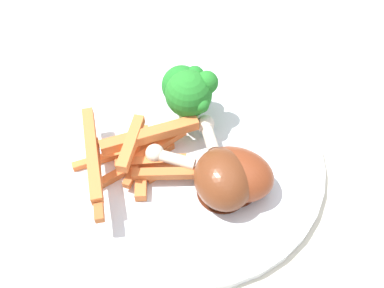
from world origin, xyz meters
TOP-DOWN VIEW (x-y plane):
  - dining_table at (0.00, 0.00)m, footprint 1.29×0.87m
  - dinner_plate at (-0.03, -0.04)m, footprint 0.28×0.28m
  - broccoli_floret_front at (-0.00, -0.08)m, footprint 0.05×0.05m
  - broccoli_floret_middle at (0.01, -0.09)m, footprint 0.05×0.04m
  - carrot_fries_pile at (0.02, 0.00)m, footprint 0.15×0.14m
  - chicken_drumstick_near at (-0.07, -0.02)m, footprint 0.10×0.10m
  - chicken_drumstick_far at (-0.08, -0.02)m, footprint 0.13×0.07m

SIDE VIEW (x-z plane):
  - dining_table at x=0.00m, z-range 0.28..1.01m
  - dinner_plate at x=-0.03m, z-range 0.74..0.75m
  - carrot_fries_pile at x=0.02m, z-range 0.75..0.79m
  - chicken_drumstick_far at x=-0.08m, z-range 0.75..0.79m
  - chicken_drumstick_near at x=-0.07m, z-range 0.75..0.80m
  - broccoli_floret_middle at x=0.01m, z-range 0.76..0.82m
  - broccoli_floret_front at x=0.00m, z-range 0.76..0.83m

